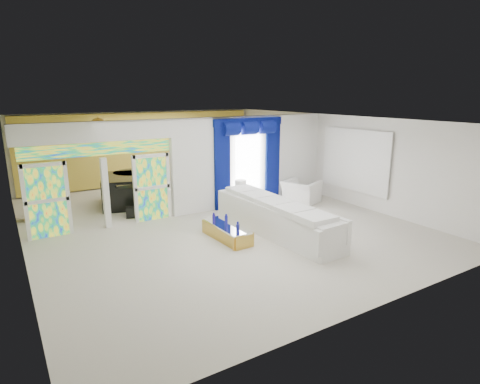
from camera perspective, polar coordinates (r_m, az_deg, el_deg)
floor at (r=11.99m, az=-4.24°, el=-4.10°), size 12.00×12.00×0.00m
dividing_wall at (r=13.54m, az=1.79°, el=4.57°), size 5.70×0.18×3.00m
dividing_header at (r=11.43m, az=-19.82°, el=8.20°), size 4.30×0.18×0.55m
stained_panel_left at (r=11.51m, az=-26.03°, el=-1.12°), size 0.95×0.04×2.00m
stained_panel_right at (r=12.08m, az=-12.54°, el=0.65°), size 0.95×0.04×2.00m
stained_transom at (r=11.48m, az=-19.62°, el=5.84°), size 4.00×0.05×0.35m
window_pane at (r=13.33m, az=1.12°, el=4.20°), size 1.00×0.02×2.30m
blue_drape_left at (r=12.81m, az=-2.58°, el=3.56°), size 0.55×0.10×2.80m
blue_drape_right at (r=13.87m, az=4.68°, el=4.34°), size 0.55×0.10×2.80m
blue_pelmet at (r=13.14m, az=1.22°, el=10.08°), size 2.60×0.12×0.25m
wall_mirror at (r=13.83m, az=16.19°, el=4.43°), size 0.04×2.70×1.90m
gold_curtains at (r=17.01m, az=-13.61°, el=6.13°), size 9.70×0.12×2.90m
white_sofa at (r=10.81m, az=5.12°, el=-3.86°), size 1.17×4.41×0.83m
coffee_table at (r=10.42m, az=-1.91°, el=-5.85°), size 0.64×1.68×0.37m
console_table at (r=13.17m, az=1.19°, el=-1.48°), size 1.24×0.46×0.41m
table_lamp at (r=12.89m, az=0.09°, el=0.45°), size 0.36×0.36×0.58m
armchair at (r=14.04m, az=8.82°, el=0.07°), size 1.36×1.45×0.76m
grand_piano at (r=14.10m, az=-16.09°, el=0.26°), size 1.98×2.31×1.00m
piano_bench at (r=12.71m, az=-14.00°, el=-2.71°), size 1.00×0.60×0.31m
tv_console at (r=13.48m, az=-27.65°, el=-1.99°), size 0.54×0.50×0.75m
chandelier at (r=13.89m, az=-19.70°, el=8.79°), size 0.60×0.60×0.60m
decanters at (r=10.20m, az=-1.74°, el=-4.50°), size 0.13×1.30×0.27m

